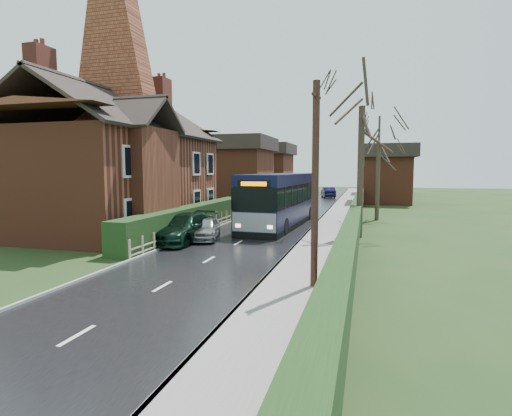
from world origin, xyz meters
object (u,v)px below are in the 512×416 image
(car_green, at_px, (184,228))
(car_silver, at_px, (205,228))
(bus_stop_sign, at_px, (318,209))
(telegraph_pole, at_px, (315,187))
(bus, at_px, (281,200))
(brick_house, at_px, (120,160))

(car_green, bearing_deg, car_silver, 50.83)
(car_silver, distance_m, car_green, 1.23)
(bus_stop_sign, bearing_deg, telegraph_pole, -63.15)
(bus, relative_size, bus_stop_sign, 4.19)
(brick_house, relative_size, telegraph_pole, 2.24)
(bus_stop_sign, bearing_deg, brick_house, -168.32)
(car_silver, distance_m, bus_stop_sign, 6.22)
(brick_house, xyz_separation_m, telegraph_pole, (13.53, -9.78, -1.08))
(brick_house, bearing_deg, telegraph_pole, -35.84)
(car_silver, bearing_deg, telegraph_pole, -61.89)
(brick_house, xyz_separation_m, bus_stop_sign, (12.73, -2.07, -2.54))
(brick_house, distance_m, car_green, 7.55)
(bus, bearing_deg, car_silver, -111.59)
(car_green, bearing_deg, bus, 64.60)
(brick_house, bearing_deg, car_silver, -18.32)
(bus_stop_sign, xyz_separation_m, telegraph_pole, (0.80, -7.70, 1.46))
(car_green, bearing_deg, bus_stop_sign, 10.22)
(bus, xyz_separation_m, telegraph_pole, (4.00, -13.92, 1.55))
(brick_house, distance_m, telegraph_pole, 16.73)
(telegraph_pole, bearing_deg, bus_stop_sign, 104.00)
(brick_house, distance_m, bus, 10.72)
(bus, relative_size, car_green, 2.30)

